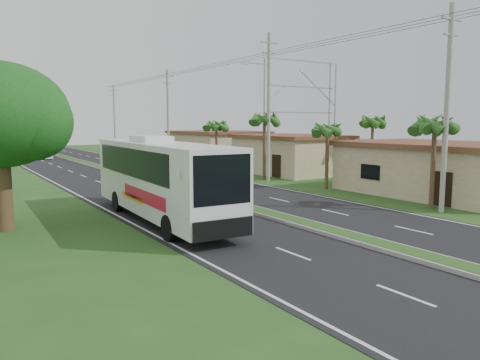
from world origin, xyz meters
TOP-DOWN VIEW (x-y plane):
  - ground at (0.00, 0.00)m, footprint 180.00×180.00m
  - road_asphalt at (0.00, 20.00)m, footprint 14.00×160.00m
  - median_strip at (0.00, 20.00)m, footprint 1.20×160.00m
  - lane_edge_left at (-6.70, 20.00)m, footprint 0.12×160.00m
  - lane_edge_right at (6.70, 20.00)m, footprint 0.12×160.00m
  - shop_near at (14.00, 6.00)m, footprint 8.60×12.60m
  - shop_mid at (14.00, 22.00)m, footprint 7.60×10.60m
  - shop_far at (14.00, 36.00)m, footprint 8.60×11.60m
  - palm_verge_a at (9.00, 3.00)m, footprint 2.40×2.40m
  - palm_verge_b at (9.40, 12.00)m, footprint 2.40×2.40m
  - palm_verge_c at (8.80, 19.00)m, footprint 2.40×2.40m
  - palm_verge_d at (9.30, 28.00)m, footprint 2.40×2.40m
  - palm_behind_shop at (17.50, 15.00)m, footprint 2.40×2.40m
  - utility_pole_a at (8.50, 2.00)m, footprint 1.60×0.28m
  - utility_pole_b at (8.47, 18.00)m, footprint 3.20×0.28m
  - utility_pole_c at (8.50, 38.00)m, footprint 1.60×0.28m
  - utility_pole_d at (8.50, 58.00)m, footprint 1.60×0.28m
  - billboard_lattice at (22.00, 30.00)m, footprint 10.18×1.18m
  - coach_bus_main at (-5.20, 8.30)m, footprint 3.21×13.04m
  - coach_bus_far at (-3.34, 56.70)m, footprint 2.65×11.62m
  - motorcyclist at (-2.00, 12.74)m, footprint 1.89×1.16m

SIDE VIEW (x-z plane):
  - ground at x=0.00m, z-range 0.00..0.00m
  - lane_edge_left at x=-6.70m, z-range 0.00..0.00m
  - lane_edge_right at x=6.70m, z-range 0.00..0.00m
  - road_asphalt at x=0.00m, z-range 0.00..0.02m
  - median_strip at x=0.00m, z-range 0.01..0.20m
  - motorcyclist at x=-2.00m, z-range -0.33..1.90m
  - shop_near at x=14.00m, z-range 0.02..3.54m
  - shop_mid at x=14.00m, z-range 0.02..3.69m
  - coach_bus_far at x=-3.34m, z-range 0.23..3.61m
  - shop_far at x=14.00m, z-range 0.02..3.84m
  - coach_bus_main at x=-5.20m, z-range 0.21..4.39m
  - palm_verge_b at x=9.40m, z-range 1.83..6.88m
  - palm_verge_d at x=9.30m, z-range 1.92..7.17m
  - palm_verge_a at x=9.00m, z-range 2.02..7.47m
  - palm_behind_shop at x=17.50m, z-range 2.11..7.76m
  - palm_verge_c at x=8.80m, z-range 2.20..8.05m
  - utility_pole_d at x=8.50m, z-range 0.17..10.67m
  - utility_pole_a at x=8.50m, z-range 0.17..11.17m
  - utility_pole_c at x=8.50m, z-range 0.17..11.17m
  - utility_pole_b at x=8.47m, z-range 0.26..12.26m
  - billboard_lattice at x=22.00m, z-range 0.79..12.86m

